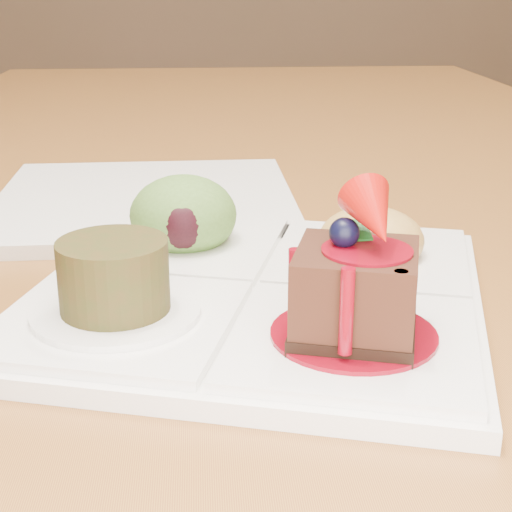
{
  "coord_description": "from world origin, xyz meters",
  "views": [
    {
      "loc": [
        -0.09,
        -0.9,
        0.95
      ],
      "look_at": [
        -0.05,
        -0.43,
        0.79
      ],
      "focal_mm": 55.0,
      "sensor_mm": 36.0,
      "label": 1
    }
  ],
  "objects": [
    {
      "name": "sampler_plate",
      "position": [
        -0.05,
        -0.43,
        0.77
      ],
      "size": [
        0.35,
        0.35,
        0.11
      ],
      "rotation": [
        0.0,
        0.0,
        -0.28
      ],
      "color": "white",
      "rests_on": "dining_table"
    },
    {
      "name": "second_plate",
      "position": [
        -0.14,
        -0.2,
        0.76
      ],
      "size": [
        0.27,
        0.27,
        0.01
      ],
      "primitive_type": "cube",
      "rotation": [
        0.0,
        0.0,
        0.01
      ],
      "color": "white",
      "rests_on": "dining_table"
    },
    {
      "name": "dining_table",
      "position": [
        0.0,
        0.0,
        0.68
      ],
      "size": [
        1.0,
        1.8,
        0.75
      ],
      "color": "olive",
      "rests_on": "ground"
    }
  ]
}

